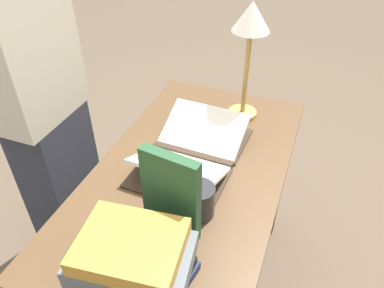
{
  "coord_description": "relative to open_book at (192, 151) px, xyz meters",
  "views": [
    {
      "loc": [
        0.86,
        0.34,
        1.59
      ],
      "look_at": [
        -0.04,
        -0.01,
        0.84
      ],
      "focal_mm": 35.0,
      "sensor_mm": 36.0,
      "label": 1
    }
  ],
  "objects": [
    {
      "name": "reading_desk",
      "position": [
        0.07,
        0.02,
        -0.16
      ],
      "size": [
        1.11,
        0.61,
        0.76
      ],
      "color": "brown",
      "rests_on": "ground_plane"
    },
    {
      "name": "open_book",
      "position": [
        0.0,
        0.0,
        0.0
      ],
      "size": [
        0.47,
        0.32,
        0.09
      ],
      "rotation": [
        0.0,
        0.0,
        -0.04
      ],
      "color": "#38281E",
      "rests_on": "reading_desk"
    },
    {
      "name": "book_stack_tall",
      "position": [
        0.49,
        0.03,
        0.04
      ],
      "size": [
        0.24,
        0.3,
        0.15
      ],
      "color": "#1E284C",
      "rests_on": "reading_desk"
    },
    {
      "name": "book_standing_upright",
      "position": [
        0.32,
        0.06,
        0.11
      ],
      "size": [
        0.05,
        0.17,
        0.27
      ],
      "rotation": [
        0.0,
        0.0,
        -0.14
      ],
      "color": "#234C2D",
      "rests_on": "reading_desk"
    },
    {
      "name": "reading_lamp",
      "position": [
        -0.32,
        0.09,
        0.32
      ],
      "size": [
        0.13,
        0.13,
        0.45
      ],
      "color": "tan",
      "rests_on": "reading_desk"
    },
    {
      "name": "coffee_mug",
      "position": [
        0.23,
        0.11,
        0.02
      ],
      "size": [
        0.12,
        0.09,
        0.1
      ],
      "rotation": [
        0.0,
        0.0,
        3.11
      ],
      "color": "#28282D",
      "rests_on": "reading_desk"
    },
    {
      "name": "person_reader",
      "position": [
        -0.02,
        -0.64,
        0.01
      ],
      "size": [
        0.36,
        0.22,
        1.61
      ],
      "rotation": [
        0.0,
        0.0,
        3.14
      ],
      "color": "#2D3342",
      "rests_on": "ground_plane"
    }
  ]
}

